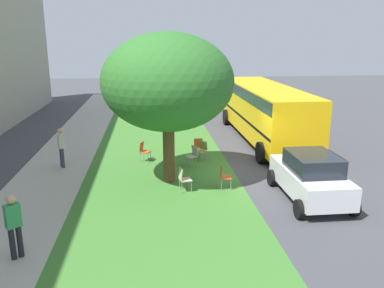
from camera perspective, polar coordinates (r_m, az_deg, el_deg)
The scene contains 14 objects.
ground at distance 16.36m, azimuth 6.72°, elevation -3.98°, with size 80.00×80.00×0.00m, color #424247.
grass_verge at distance 15.97m, azimuth -4.58°, elevation -4.39°, with size 48.00×6.00×0.01m, color #3D752D.
sidewalk_strip at distance 16.47m, azimuth -20.11°, elevation -4.68°, with size 48.00×2.80×0.01m, color #ADA89E.
street_tree at distance 14.33m, azimuth -3.54°, elevation 8.91°, with size 4.79×4.79×5.57m.
chair_0 at distance 14.34m, azimuth 4.68°, elevation -4.52°, with size 0.47×0.48×0.88m.
chair_1 at distance 17.58m, azimuth -6.99°, elevation -0.86°, with size 0.54×0.54×0.88m.
chair_2 at distance 18.14m, azimuth 0.87°, elevation -0.24°, with size 0.44×0.43×0.88m.
chair_3 at distance 16.80m, azimuth 0.13°, elevation -1.49°, with size 0.56×0.57×0.88m.
chair_4 at distance 17.54m, azimuth 1.46°, elevation -0.78°, with size 0.59×0.59×0.88m.
chair_5 at distance 14.04m, azimuth -1.25°, elevation -4.90°, with size 0.48×0.48×0.88m.
parked_car at distance 13.82m, azimuth 16.79°, elevation -4.51°, with size 3.70×1.92×1.65m.
school_bus at distance 21.25m, azimuth 10.46°, elevation 5.23°, with size 10.40×2.80×2.88m.
pedestrian_0 at distance 10.74m, azimuth -24.43°, elevation -10.53°, with size 0.38×0.41×1.69m.
pedestrian_1 at distance 17.43m, azimuth -18.46°, elevation -0.29°, with size 0.41×0.34×1.69m.
Camera 1 is at (-15.05, 3.55, 5.33)m, focal length 36.78 mm.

